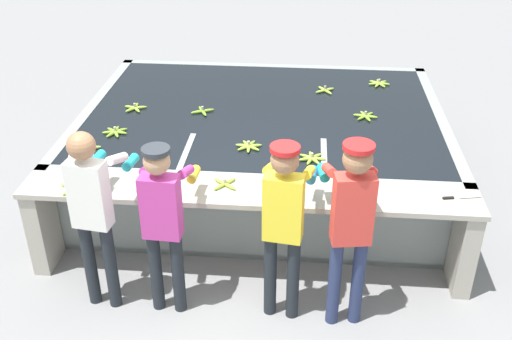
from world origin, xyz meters
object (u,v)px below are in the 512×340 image
at_px(banana_bunch_floating_4, 135,108).
at_px(banana_bunch_floating_7, 249,146).
at_px(banana_bunch_floating_0, 87,148).
at_px(worker_0, 93,204).
at_px(banana_bunch_floating_5, 379,83).
at_px(worker_2, 284,216).
at_px(banana_bunch_floating_6, 203,111).
at_px(banana_bunch_floating_1, 365,116).
at_px(banana_bunch_floating_8, 115,132).
at_px(banana_bunch_ledge_0, 73,187).
at_px(worker_1, 163,215).
at_px(knife_0, 456,198).
at_px(worker_3, 351,217).
at_px(banana_bunch_floating_2, 312,158).
at_px(banana_bunch_floating_3, 325,90).
at_px(banana_bunch_ledge_1, 225,184).

relative_size(banana_bunch_floating_4, banana_bunch_floating_7, 0.99).
bearing_deg(banana_bunch_floating_4, banana_bunch_floating_0, -101.69).
height_order(worker_0, banana_bunch_floating_5, worker_0).
bearing_deg(worker_2, banana_bunch_floating_6, 115.36).
bearing_deg(banana_bunch_floating_5, banana_bunch_floating_1, -103.36).
height_order(banana_bunch_floating_8, banana_bunch_ledge_0, banana_bunch_ledge_0).
bearing_deg(banana_bunch_floating_5, worker_1, -122.49).
bearing_deg(banana_bunch_floating_6, banana_bunch_floating_5, 26.64).
bearing_deg(knife_0, worker_2, -160.15).
distance_m(worker_0, worker_2, 1.60).
bearing_deg(worker_3, banana_bunch_floating_4, 136.54).
distance_m(banana_bunch_floating_2, banana_bunch_floating_8, 2.15).
height_order(banana_bunch_floating_3, banana_bunch_floating_7, same).
bearing_deg(banana_bunch_floating_4, worker_3, -43.46).
relative_size(worker_1, banana_bunch_floating_8, 5.80).
height_order(banana_bunch_floating_2, banana_bunch_floating_3, same).
xyz_separation_m(worker_1, banana_bunch_floating_7, (0.58, 1.37, -0.04)).
bearing_deg(banana_bunch_floating_8, banana_bunch_floating_6, 36.26).
distance_m(banana_bunch_floating_2, banana_bunch_floating_6, 1.64).
xyz_separation_m(worker_0, banana_bunch_floating_4, (-0.24, 2.21, -0.10)).
distance_m(worker_0, banana_bunch_floating_8, 1.60).
relative_size(banana_bunch_floating_7, banana_bunch_ledge_0, 1.02).
distance_m(worker_2, banana_bunch_ledge_1, 0.82).
height_order(worker_2, banana_bunch_ledge_1, worker_2).
xyz_separation_m(banana_bunch_floating_2, banana_bunch_floating_5, (0.85, 2.10, 0.00)).
bearing_deg(banana_bunch_floating_5, banana_bunch_floating_2, -112.02).
bearing_deg(banana_bunch_floating_3, banana_bunch_floating_2, -94.93).
relative_size(banana_bunch_floating_1, banana_bunch_floating_6, 1.05).
xyz_separation_m(banana_bunch_floating_1, banana_bunch_floating_8, (-2.71, -0.64, -0.00)).
height_order(banana_bunch_floating_2, banana_bunch_floating_7, same).
bearing_deg(worker_0, banana_bunch_ledge_0, 129.50).
relative_size(banana_bunch_floating_2, banana_bunch_floating_4, 1.01).
xyz_separation_m(worker_2, banana_bunch_floating_2, (0.22, 1.16, -0.08)).
bearing_deg(knife_0, banana_bunch_ledge_1, 178.89).
bearing_deg(banana_bunch_floating_1, banana_bunch_floating_6, -179.30).
xyz_separation_m(banana_bunch_floating_6, banana_bunch_floating_7, (0.62, -0.83, -0.00)).
xyz_separation_m(banana_bunch_floating_5, banana_bunch_ledge_1, (-1.64, -2.67, 0.00)).
bearing_deg(worker_3, worker_2, 175.56).
relative_size(banana_bunch_floating_2, banana_bunch_floating_3, 1.12).
bearing_deg(worker_1, knife_0, 12.45).
distance_m(banana_bunch_floating_1, banana_bunch_floating_6, 1.87).
bearing_deg(banana_bunch_ledge_0, banana_bunch_ledge_1, 7.58).
bearing_deg(banana_bunch_floating_8, banana_bunch_floating_7, -8.25).
bearing_deg(worker_0, banana_bunch_floating_8, 100.22).
height_order(banana_bunch_floating_3, banana_bunch_floating_8, same).
distance_m(banana_bunch_floating_1, banana_bunch_floating_5, 1.07).
bearing_deg(worker_2, banana_bunch_floating_1, 69.54).
bearing_deg(banana_bunch_floating_4, knife_0, -26.60).
distance_m(banana_bunch_floating_1, knife_0, 1.80).
bearing_deg(banana_bunch_floating_2, worker_1, -136.52).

